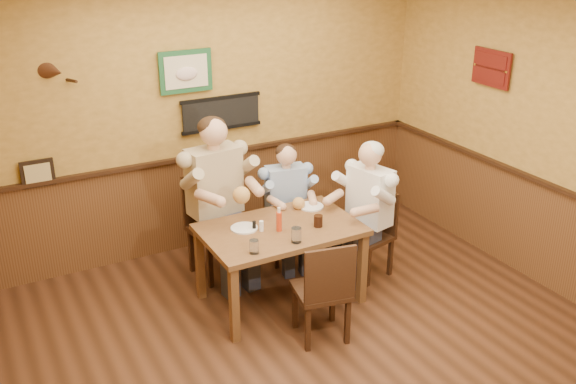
% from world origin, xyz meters
% --- Properties ---
extents(room, '(5.02, 5.03, 2.81)m').
position_xyz_m(room, '(0.13, 0.17, 1.69)').
color(room, '#351D10').
rests_on(room, ground).
extents(dining_table, '(1.40, 0.90, 0.75)m').
position_xyz_m(dining_table, '(0.11, 1.05, 0.66)').
color(dining_table, brown).
rests_on(dining_table, ground).
extents(chair_back_left, '(0.53, 0.53, 1.03)m').
position_xyz_m(chair_back_left, '(-0.22, 1.78, 0.51)').
color(chair_back_left, '#341E10').
rests_on(chair_back_left, ground).
extents(chair_back_right, '(0.43, 0.43, 0.80)m').
position_xyz_m(chair_back_right, '(0.52, 1.72, 0.40)').
color(chair_back_right, '#341E10').
rests_on(chair_back_right, ground).
extents(chair_right_end, '(0.49, 0.49, 0.88)m').
position_xyz_m(chair_right_end, '(1.08, 1.06, 0.44)').
color(chair_right_end, '#341E10').
rests_on(chair_right_end, ground).
extents(chair_near_side, '(0.50, 0.50, 0.93)m').
position_xyz_m(chair_near_side, '(0.14, 0.39, 0.47)').
color(chair_near_side, '#341E10').
rests_on(chair_near_side, ground).
extents(diner_tan_shirt, '(0.76, 0.76, 1.47)m').
position_xyz_m(diner_tan_shirt, '(-0.22, 1.78, 0.73)').
color(diner_tan_shirt, '#C5AF87').
rests_on(diner_tan_shirt, ground).
extents(diner_blue_polo, '(0.61, 0.61, 1.14)m').
position_xyz_m(diner_blue_polo, '(0.52, 1.72, 0.57)').
color(diner_blue_polo, '#8BA5D0').
rests_on(diner_blue_polo, ground).
extents(diner_white_elder, '(0.70, 0.70, 1.25)m').
position_xyz_m(diner_white_elder, '(1.08, 1.06, 0.63)').
color(diner_white_elder, white).
rests_on(diner_white_elder, ground).
extents(water_glass_left, '(0.10, 0.10, 0.12)m').
position_xyz_m(water_glass_left, '(-0.31, 0.72, 0.81)').
color(water_glass_left, silver).
rests_on(water_glass_left, dining_table).
extents(water_glass_mid, '(0.12, 0.12, 0.13)m').
position_xyz_m(water_glass_mid, '(0.09, 0.73, 0.82)').
color(water_glass_mid, silver).
rests_on(water_glass_mid, dining_table).
extents(cola_tumbler, '(0.10, 0.10, 0.11)m').
position_xyz_m(cola_tumbler, '(0.41, 0.91, 0.80)').
color(cola_tumbler, black).
rests_on(cola_tumbler, dining_table).
extents(hot_sauce_bottle, '(0.06, 0.06, 0.20)m').
position_xyz_m(hot_sauce_bottle, '(0.06, 0.99, 0.85)').
color(hot_sauce_bottle, '#BE3514').
rests_on(hot_sauce_bottle, dining_table).
extents(salt_shaker, '(0.04, 0.04, 0.10)m').
position_xyz_m(salt_shaker, '(-0.08, 1.06, 0.80)').
color(salt_shaker, white).
rests_on(salt_shaker, dining_table).
extents(pepper_shaker, '(0.04, 0.04, 0.08)m').
position_xyz_m(pepper_shaker, '(-0.12, 1.12, 0.79)').
color(pepper_shaker, black).
rests_on(pepper_shaker, dining_table).
extents(plate_far_left, '(0.32, 0.32, 0.02)m').
position_xyz_m(plate_far_left, '(-0.19, 1.17, 0.76)').
color(plate_far_left, silver).
rests_on(plate_far_left, dining_table).
extents(plate_far_right, '(0.26, 0.26, 0.02)m').
position_xyz_m(plate_far_right, '(0.57, 1.30, 0.76)').
color(plate_far_right, white).
rests_on(plate_far_right, dining_table).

